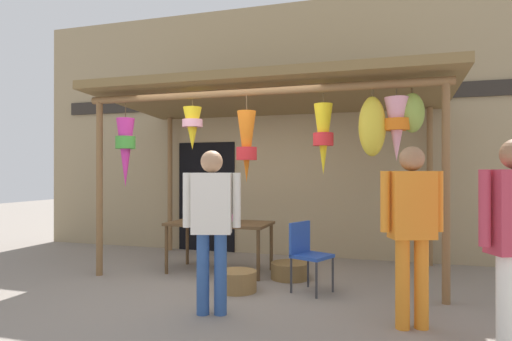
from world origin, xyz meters
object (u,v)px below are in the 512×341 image
Objects in this scene: wicker_basket_by_table at (237,281)px; wicker_basket_spare at (290,271)px; vendor_in_orange at (412,221)px; shopper_by_bananas at (212,217)px; folding_chair at (307,250)px; flower_heap_on_table at (220,218)px; display_table at (220,227)px.

wicker_basket_spare is (0.48, 0.80, -0.02)m from wicker_basket_by_table.
vendor_in_orange is 1.01× the size of shopper_by_bananas.
folding_chair is 0.76m from wicker_basket_spare.
shopper_by_bananas reaches higher than wicker_basket_spare.
wicker_basket_spare is at bearing -1.53° from flower_heap_on_table.
flower_heap_on_table reaches higher than wicker_basket_spare.
folding_chair is 0.50× the size of shopper_by_bananas.
shopper_by_bananas reaches higher than flower_heap_on_table.
shopper_by_bananas reaches higher than folding_chair.
flower_heap_on_table is 1.83m from shopper_by_bananas.
display_table is 1.92m from shopper_by_bananas.
folding_chair reaches higher than display_table.
wicker_basket_by_table is at bearing -120.92° from wicker_basket_spare.
flower_heap_on_table is 0.36× the size of shopper_by_bananas.
folding_chair is 0.93m from wicker_basket_by_table.
folding_chair is 1.59m from vendor_in_orange.
display_table is 0.87× the size of vendor_in_orange.
shopper_by_bananas is at bearing -104.58° from wicker_basket_spare.
display_table is 0.88× the size of shopper_by_bananas.
shopper_by_bananas is at bearing -70.66° from flower_heap_on_table.
vendor_in_orange is at bearing -19.98° from wicker_basket_by_table.
shopper_by_bananas is (-0.44, -1.69, 0.88)m from wicker_basket_spare.
flower_heap_on_table is 2.98m from vendor_in_orange.
wicker_basket_by_table is 0.91× the size of wicker_basket_spare.
display_table is 1.55m from folding_chair.
display_table is at bearing 108.85° from flower_heap_on_table.
vendor_in_orange is (1.50, -1.52, 0.90)m from wicker_basket_spare.
display_table is at bearing 147.89° from vendor_in_orange.
wicker_basket_by_table is at bearing 160.02° from vendor_in_orange.
wicker_basket_by_table is 2.28m from vendor_in_orange.
shopper_by_bananas is at bearing -87.56° from wicker_basket_by_table.
display_table is 3.11× the size of wicker_basket_by_table.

